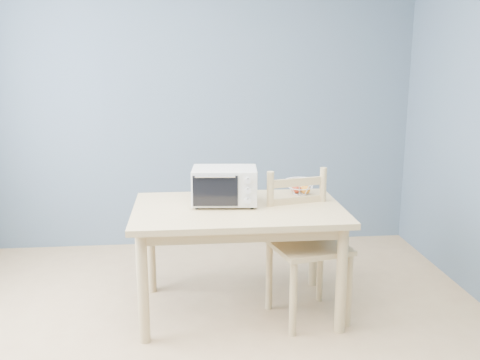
{
  "coord_description": "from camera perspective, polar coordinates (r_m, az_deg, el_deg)",
  "views": [
    {
      "loc": [
        -0.08,
        -2.63,
        1.73
      ],
      "look_at": [
        0.27,
        0.83,
        0.93
      ],
      "focal_mm": 40.0,
      "sensor_mm": 36.0,
      "label": 1
    }
  ],
  "objects": [
    {
      "name": "dining_table",
      "position": [
        3.62,
        -0.2,
        -4.43
      ],
      "size": [
        1.4,
        0.9,
        0.75
      ],
      "color": "tan",
      "rests_on": "ground"
    },
    {
      "name": "room",
      "position": [
        2.67,
        -3.92,
        3.63
      ],
      "size": [
        4.01,
        4.51,
        2.61
      ],
      "color": "tan",
      "rests_on": "ground"
    },
    {
      "name": "dining_chair",
      "position": [
        3.64,
        6.99,
        -7.1
      ],
      "size": [
        0.56,
        0.56,
        0.99
      ],
      "rotation": [
        0.0,
        0.0,
        0.24
      ],
      "color": "tan",
      "rests_on": "ground"
    },
    {
      "name": "fruit_basket",
      "position": [
        3.94,
        6.46,
        -0.73
      ],
      "size": [
        0.29,
        0.29,
        0.1
      ],
      "rotation": [
        0.0,
        0.0,
        -0.3
      ],
      "color": "white",
      "rests_on": "dining_table"
    },
    {
      "name": "toaster_oven",
      "position": [
        3.61,
        -1.93,
        -0.58
      ],
      "size": [
        0.46,
        0.34,
        0.25
      ],
      "rotation": [
        0.0,
        0.0,
        -0.09
      ],
      "color": "beige",
      "rests_on": "dining_table"
    }
  ]
}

